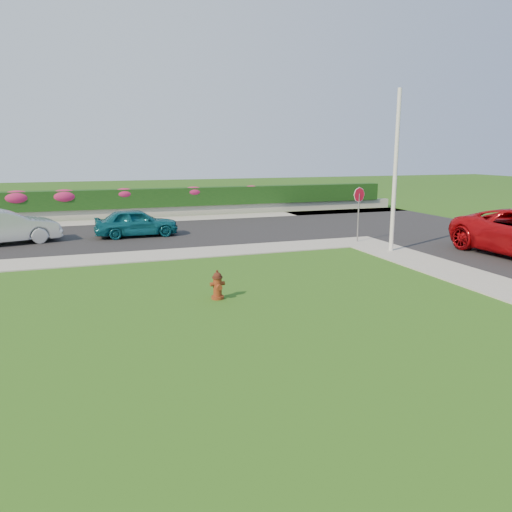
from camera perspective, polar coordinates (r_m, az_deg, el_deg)
name	(u,v)px	position (r m, az deg, el deg)	size (l,w,h in m)	color
ground	(296,328)	(11.32, 4.54, -8.24)	(120.00, 120.00, 0.00)	black
street_far	(69,239)	(24.03, -20.60, 1.87)	(26.00, 8.00, 0.04)	black
sidewalk_far	(36,263)	(19.18, -23.83, -0.77)	(24.00, 2.00, 0.04)	gray
curb_corner	(360,242)	(22.21, 11.76, 1.62)	(2.00, 2.00, 0.04)	gray
sidewalk_beyond	(145,220)	(29.16, -12.56, 4.00)	(34.00, 2.00, 0.04)	gray
retaining_wall	(142,212)	(30.60, -12.92, 4.87)	(34.00, 0.40, 0.60)	gray
hedge	(141,198)	(30.61, -13.02, 6.47)	(32.00, 0.90, 1.10)	black
fire_hydrant	(218,285)	(13.38, -4.42, -3.37)	(0.40, 0.38, 0.79)	#56160D
sedan_teal	(136,222)	(23.57, -13.51, 3.75)	(1.51, 3.74, 1.28)	#0C5161
sedan_silver	(3,227)	(23.46, -26.95, 2.98)	(1.56, 4.46, 1.47)	#B4B8BC
utility_pole	(395,172)	(20.06, 15.63, 9.19)	(0.16, 0.16, 6.18)	silver
stop_sign	(359,202)	(21.93, 11.68, 6.08)	(0.63, 0.20, 2.39)	slate
flower_clump_b	(17,198)	(30.49, -25.65, 6.04)	(1.57, 1.01, 0.79)	#B51F56
flower_clump_c	(64,196)	(30.32, -21.04, 6.39)	(1.57, 1.01, 0.78)	#B51F56
flower_clump_d	(124,194)	(30.40, -14.83, 6.90)	(1.30, 0.83, 0.65)	#B51F56
flower_clump_e	(194,192)	(30.99, -7.15, 7.30)	(1.27, 0.82, 0.64)	#B51F56
flower_clump_f	(251,189)	(31.98, -0.57, 7.61)	(1.03, 0.66, 0.51)	#B51F56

